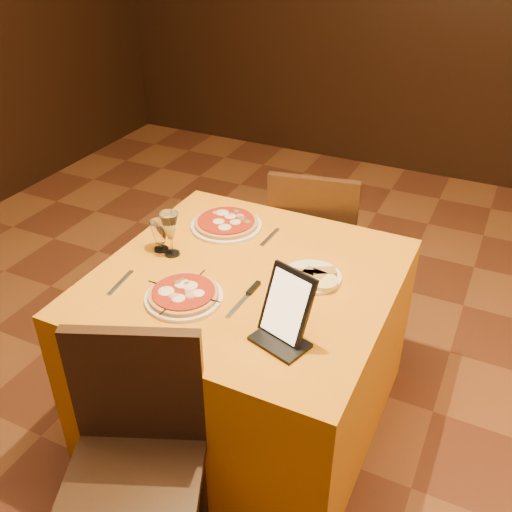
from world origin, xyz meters
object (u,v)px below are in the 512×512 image
at_px(main_table, 247,349).
at_px(tablet, 287,305).
at_px(wine_glass, 170,234).
at_px(water_glass, 160,236).
at_px(pizza_far, 226,224).
at_px(pizza_near, 184,296).
at_px(chair_main_near, 132,487).
at_px(chair_main_far, 316,244).

distance_m(main_table, tablet, 0.62).
bearing_deg(wine_glass, water_glass, 170.43).
height_order(pizza_far, tablet, tablet).
xyz_separation_m(wine_glass, water_glass, (-0.06, 0.01, -0.03)).
height_order(pizza_near, wine_glass, wine_glass).
bearing_deg(main_table, water_glass, 178.38).
bearing_deg(tablet, water_glass, 175.93).
height_order(chair_main_near, chair_main_far, same).
height_order(main_table, chair_main_far, chair_main_far).
distance_m(main_table, chair_main_near, 0.79).
relative_size(chair_main_near, pizza_far, 2.94).
distance_m(water_glass, tablet, 0.72).
bearing_deg(wine_glass, chair_main_far, 67.08).
xyz_separation_m(chair_main_near, water_glass, (-0.39, 0.80, 0.36)).
bearing_deg(main_table, tablet, -43.05).
height_order(main_table, wine_glass, wine_glass).
xyz_separation_m(pizza_near, tablet, (0.41, -0.02, 0.10)).
bearing_deg(water_glass, chair_main_near, -63.75).
relative_size(main_table, tablet, 4.51).
bearing_deg(tablet, pizza_near, -165.10).
distance_m(wine_glass, tablet, 0.66).
bearing_deg(wine_glass, pizza_far, 72.65).
relative_size(main_table, wine_glass, 5.79).
height_order(pizza_near, water_glass, water_glass).
xyz_separation_m(chair_main_far, pizza_near, (-0.13, -1.03, 0.31)).
relative_size(pizza_far, wine_glass, 1.63).
distance_m(wine_glass, water_glass, 0.07).
bearing_deg(chair_main_near, main_table, 67.00).
bearing_deg(main_table, pizza_far, 129.87).
distance_m(chair_main_near, water_glass, 0.96).
xyz_separation_m(main_table, chair_main_far, (0.00, 0.79, 0.08)).
bearing_deg(tablet, chair_main_near, -99.39).
bearing_deg(chair_main_near, tablet, 39.96).
distance_m(chair_main_far, wine_glass, 0.95).
bearing_deg(chair_main_far, chair_main_near, 79.17).
height_order(main_table, pizza_far, pizza_far).
xyz_separation_m(main_table, wine_glass, (-0.34, 0.00, 0.47)).
xyz_separation_m(chair_main_far, wine_glass, (-0.34, -0.79, 0.39)).
xyz_separation_m(pizza_near, water_glass, (-0.26, 0.25, 0.05)).
height_order(pizza_far, water_glass, water_glass).
bearing_deg(chair_main_far, main_table, 79.17).
height_order(chair_main_far, water_glass, chair_main_far).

